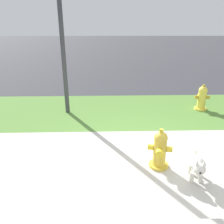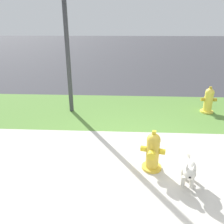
% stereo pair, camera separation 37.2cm
% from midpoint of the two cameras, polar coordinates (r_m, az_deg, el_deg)
% --- Properties ---
extents(ground_plane, '(120.00, 120.00, 0.00)m').
position_cam_midpoint_polar(ground_plane, '(3.75, 10.84, -13.77)').
color(ground_plane, '#38383D').
extents(sidewalk_pavement, '(18.00, 2.46, 0.01)m').
position_cam_midpoint_polar(sidewalk_pavement, '(3.75, 10.84, -13.71)').
color(sidewalk_pavement, '#BCB7AD').
rests_on(sidewalk_pavement, ground).
extents(grass_verge, '(18.00, 2.70, 0.01)m').
position_cam_midpoint_polar(grass_verge, '(6.03, 7.85, 0.40)').
color(grass_verge, '#568438').
rests_on(grass_verge, ground).
extents(fire_hydrant_near_corner, '(0.39, 0.37, 0.67)m').
position_cam_midpoint_polar(fire_hydrant_near_corner, '(3.55, 13.60, -10.09)').
color(fire_hydrant_near_corner, gold).
rests_on(fire_hydrant_near_corner, ground).
extents(fire_hydrant_by_grass_verge, '(0.40, 0.38, 0.71)m').
position_cam_midpoint_polar(fire_hydrant_by_grass_verge, '(6.36, 25.45, 2.74)').
color(fire_hydrant_by_grass_verge, yellow).
rests_on(fire_hydrant_by_grass_verge, ground).
extents(small_white_dog, '(0.27, 0.48, 0.45)m').
position_cam_midpoint_polar(small_white_dog, '(3.42, 22.49, -13.77)').
color(small_white_dog, silver).
rests_on(small_white_dog, ground).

